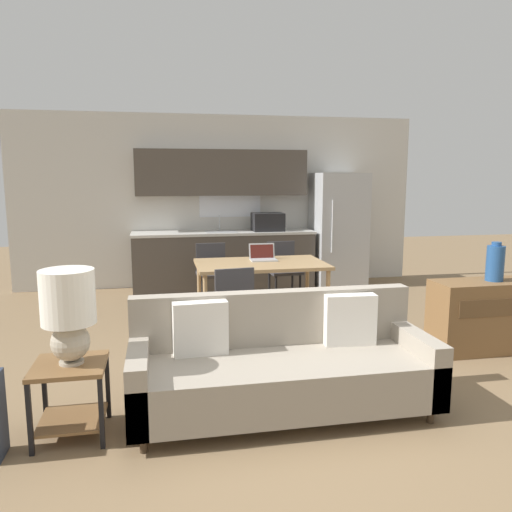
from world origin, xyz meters
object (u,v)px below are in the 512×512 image
object	(u,v)px
dining_chair_near_left	(231,301)
vase	(495,263)
couch	(281,366)
dining_chair_far_right	(283,268)
dining_table	(261,267)
side_table	(71,387)
refrigerator	(338,230)
dining_chair_far_left	(212,270)
credenza	(482,316)
laptop	(263,256)
table_lamp	(68,310)

from	to	relation	value
dining_chair_near_left	vase	bearing A→B (deg)	159.62
couch	dining_chair_far_right	world-z (taller)	couch
dining_table	dining_chair_near_left	distance (m)	1.00
side_table	refrigerator	bearing A→B (deg)	50.80
dining_chair_far_left	dining_chair_near_left	bearing A→B (deg)	-92.43
credenza	dining_chair_far_left	xyz separation A→B (m)	(-2.46, 2.29, 0.13)
couch	laptop	distance (m)	2.57
dining_table	table_lamp	size ratio (longest dim) A/B	2.43
table_lamp	credenza	world-z (taller)	table_lamp
table_lamp	dining_chair_far_right	size ratio (longest dim) A/B	0.75
vase	dining_chair_near_left	distance (m)	2.65
dining_chair_far_right	dining_chair_near_left	distance (m)	1.95
table_lamp	credenza	xyz separation A→B (m)	(3.76, 0.96, -0.52)
table_lamp	dining_chair_far_right	distance (m)	3.99
dining_chair_near_left	side_table	bearing A→B (deg)	42.88
vase	table_lamp	bearing A→B (deg)	-166.09
dining_chair_far_left	vase	bearing A→B (deg)	-44.65
vase	laptop	distance (m)	2.59
dining_chair_far_right	dining_chair_near_left	bearing A→B (deg)	-122.76
laptop	couch	bearing A→B (deg)	-98.19
couch	vase	xyz separation A→B (m)	(2.39, 0.87, 0.56)
vase	dining_chair_far_left	xyz separation A→B (m)	(-2.56, 2.29, -0.41)
couch	dining_chair_near_left	bearing A→B (deg)	96.04
dining_table	side_table	distance (m)	3.04
table_lamp	couch	bearing A→B (deg)	3.48
side_table	dining_chair_near_left	world-z (taller)	dining_chair_near_left
dining_chair_near_left	laptop	size ratio (longest dim) A/B	2.61
vase	dining_chair_far_left	size ratio (longest dim) A/B	0.46
couch	credenza	xyz separation A→B (m)	(2.29, 0.87, 0.02)
dining_chair_far_left	laptop	xyz separation A→B (m)	(0.56, -0.65, 0.28)
side_table	dining_chair_far_left	size ratio (longest dim) A/B	0.60
dining_table	dining_chair_near_left	xyz separation A→B (m)	(-0.48, -0.85, -0.17)
credenza	laptop	xyz separation A→B (m)	(-1.90, 1.64, 0.41)
refrigerator	dining_chair_far_right	distance (m)	1.57
table_lamp	credenza	distance (m)	3.91
vase	dining_chair_far_right	world-z (taller)	vase
dining_chair_near_left	couch	bearing A→B (deg)	89.05
refrigerator	credenza	world-z (taller)	refrigerator
side_table	credenza	size ratio (longest dim) A/B	0.50
credenza	vase	bearing A→B (deg)	-0.73
refrigerator	dining_chair_far_right	world-z (taller)	refrigerator
dining_table	laptop	distance (m)	0.22
couch	dining_chair_near_left	world-z (taller)	couch
side_table	vase	xyz separation A→B (m)	(3.87, 0.96, 0.56)
credenza	dining_chair_far_left	world-z (taller)	dining_chair_far_left
refrigerator	vase	xyz separation A→B (m)	(0.42, -3.27, -0.00)
refrigerator	side_table	world-z (taller)	refrigerator
vase	dining_chair_far_left	world-z (taller)	vase
dining_chair_near_left	dining_table	bearing A→B (deg)	-126.56
couch	credenza	bearing A→B (deg)	20.71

